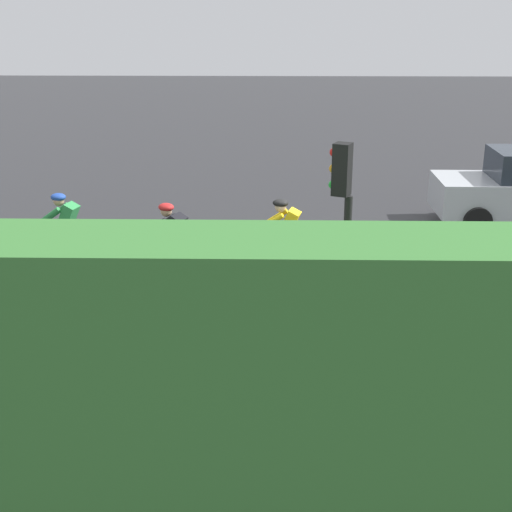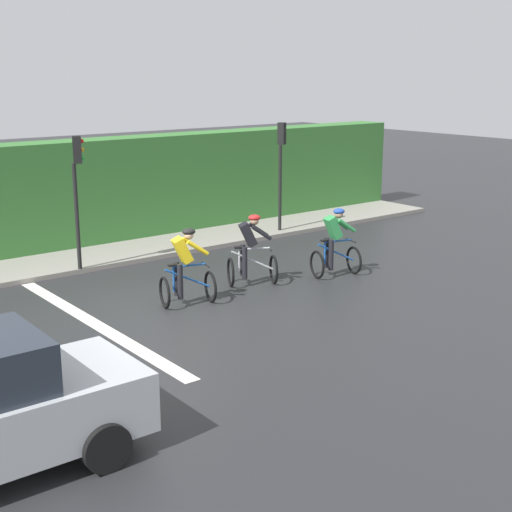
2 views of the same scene
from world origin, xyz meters
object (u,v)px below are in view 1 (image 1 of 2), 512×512
Objects in this scene: cyclist_lead at (67,239)px; cyclist_mid at (285,246)px; cyclist_second at (172,251)px; traffic_light_near_crossing at (343,233)px.

cyclist_lead and cyclist_mid have the same top height.
cyclist_second is 1.00× the size of cyclist_mid.
traffic_light_near_crossing is at bearing -130.68° from cyclist_lead.
cyclist_second is 2.01m from cyclist_mid.
cyclist_second is 0.50× the size of traffic_light_near_crossing.
cyclist_lead is at bearing 72.29° from cyclist_second.
cyclist_lead is 6.31m from traffic_light_near_crossing.
cyclist_lead is 4.04m from cyclist_mid.
traffic_light_near_crossing is (-4.01, -4.67, 1.43)m from cyclist_lead.
cyclist_lead is at bearing 85.42° from cyclist_mid.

